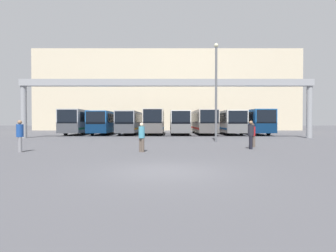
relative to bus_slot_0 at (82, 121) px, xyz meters
The scene contains 16 objects.
ground_plane 29.87m from the bus_slot_0, 66.61° to the right, with size 200.00×200.00×0.00m, color #47474C.
building_backdrop 24.03m from the bus_slot_0, 59.42° to the left, with size 52.48×12.00×15.86m.
overhead_gantry 15.17m from the bus_slot_0, 36.85° to the right, with size 30.90×0.80×6.21m.
bus_slot_0 is the anchor object (origin of this frame).
bus_slot_1 3.38m from the bus_slot_0, ahead, with size 2.54×11.31×3.06m.
bus_slot_2 6.78m from the bus_slot_0, ahead, with size 2.45×12.21×3.07m.
bus_slot_3 10.16m from the bus_slot_0, ahead, with size 2.45×10.07×3.32m.
bus_slot_4 13.54m from the bus_slot_0, ahead, with size 2.44×10.11×3.11m.
bus_slot_5 16.91m from the bus_slot_0, ahead, with size 2.44×10.99×3.24m.
bus_slot_6 20.29m from the bus_slot_0, ahead, with size 2.53×11.29×3.14m.
bus_slot_7 23.67m from the bus_slot_0, ahead, with size 2.61×10.60×3.27m.
pedestrian_near_left 23.94m from the bus_slot_0, 64.06° to the right, with size 0.35×0.35×1.69m.
pedestrian_far_center 26.39m from the bus_slot_0, 49.07° to the right, with size 0.38×0.38×1.81m.
pedestrian_near_center 21.88m from the bus_slot_0, 80.89° to the right, with size 0.38×0.38×1.84m.
pedestrian_mid_right 25.82m from the bus_slot_0, 46.30° to the right, with size 0.34×0.34×1.62m.
lamp_post 21.50m from the bus_slot_0, 40.75° to the right, with size 0.36×0.36×8.51m.
Camera 1 is at (0.15, -9.25, 1.77)m, focal length 28.00 mm.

